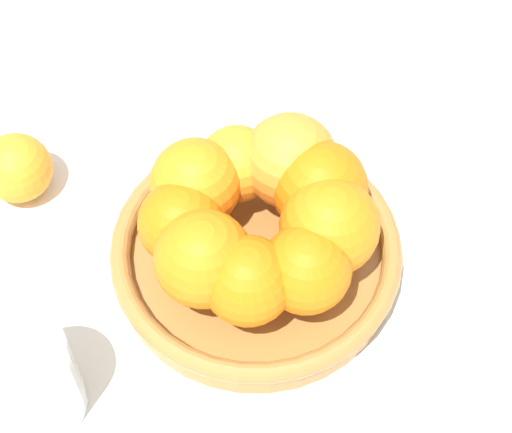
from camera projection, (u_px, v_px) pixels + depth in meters
name	position (u px, v px, depth m)	size (l,w,h in m)	color
ground_plane	(256.00, 266.00, 0.75)	(4.00, 4.00, 0.00)	silver
fruit_bowl	(256.00, 254.00, 0.74)	(0.25, 0.25, 0.04)	#A57238
orange_pile	(261.00, 214.00, 0.69)	(0.19, 0.20, 0.08)	orange
stray_orange	(17.00, 168.00, 0.78)	(0.06, 0.06, 0.06)	orange
drinking_glass	(30.00, 381.00, 0.64)	(0.07, 0.07, 0.09)	silver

